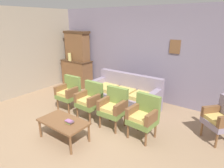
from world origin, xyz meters
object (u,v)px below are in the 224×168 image
(side_cabinet, at_px, (77,73))
(armchair_near_couch_end, at_px, (69,92))
(floral_couch, at_px, (125,96))
(armchair_by_doorway, at_px, (144,115))
(book_stack_on_table, at_px, (69,122))
(armchair_row_middle, at_px, (90,99))
(coffee_table, at_px, (63,123))
(armchair_near_cabinet, at_px, (114,106))
(vase_on_cabinet, at_px, (70,57))
(wingback_chair_by_fireplace, at_px, (222,118))

(side_cabinet, xyz_separation_m, armchair_near_couch_end, (1.34, -1.58, 0.03))
(floral_couch, xyz_separation_m, armchair_by_doorway, (1.11, -1.01, 0.17))
(side_cabinet, xyz_separation_m, book_stack_on_table, (2.51, -2.60, -0.01))
(armchair_row_middle, height_order, coffee_table, armchair_row_middle)
(side_cabinet, bearing_deg, armchair_near_couch_end, -49.56)
(floral_couch, bearing_deg, armchair_near_cabinet, -70.13)
(armchair_row_middle, bearing_deg, armchair_by_doorway, 1.41)
(armchair_near_couch_end, xyz_separation_m, book_stack_on_table, (1.17, -1.02, -0.05))
(vase_on_cabinet, xyz_separation_m, armchair_near_couch_end, (1.48, -1.40, -0.57))
(armchair_row_middle, xyz_separation_m, wingback_chair_by_fireplace, (2.73, 0.85, 0.00))
(vase_on_cabinet, height_order, floral_couch, vase_on_cabinet)
(vase_on_cabinet, bearing_deg, armchair_near_couch_end, -43.27)
(floral_couch, relative_size, armchair_near_couch_end, 2.18)
(armchair_near_cabinet, bearing_deg, side_cabinet, 150.61)
(armchair_near_couch_end, bearing_deg, vase_on_cabinet, 136.73)
(book_stack_on_table, bearing_deg, armchair_near_cabinet, 71.56)
(side_cabinet, relative_size, coffee_table, 1.16)
(armchair_near_couch_end, distance_m, armchair_near_cabinet, 1.50)
(armchair_row_middle, relative_size, wingback_chair_by_fireplace, 1.00)
(armchair_row_middle, relative_size, armchair_near_cabinet, 1.00)
(armchair_row_middle, bearing_deg, coffee_table, -78.90)
(armchair_row_middle, distance_m, armchair_by_doorway, 1.44)
(coffee_table, relative_size, book_stack_on_table, 6.59)
(wingback_chair_by_fireplace, height_order, book_stack_on_table, wingback_chair_by_fireplace)
(side_cabinet, distance_m, floral_couch, 2.54)
(wingback_chair_by_fireplace, bearing_deg, floral_couch, 175.21)
(armchair_by_doorway, height_order, coffee_table, armchair_by_doorway)
(floral_couch, distance_m, coffee_table, 2.05)
(armchair_row_middle, height_order, book_stack_on_table, armchair_row_middle)
(side_cabinet, height_order, armchair_by_doorway, side_cabinet)
(armchair_near_cabinet, bearing_deg, armchair_near_couch_end, 179.05)
(armchair_near_couch_end, bearing_deg, coffee_table, -46.17)
(side_cabinet, distance_m, coffee_table, 3.51)
(armchair_near_cabinet, bearing_deg, armchair_by_doorway, 1.33)
(side_cabinet, distance_m, armchair_near_couch_end, 2.07)
(vase_on_cabinet, xyz_separation_m, floral_couch, (2.61, -0.39, -0.74))
(armchair_near_cabinet, bearing_deg, floral_couch, 109.87)
(book_stack_on_table, bearing_deg, armchair_near_couch_end, 138.71)
(side_cabinet, distance_m, book_stack_on_table, 3.61)
(coffee_table, bearing_deg, vase_on_cabinet, 135.53)
(wingback_chair_by_fireplace, bearing_deg, armchair_near_couch_end, -167.18)
(vase_on_cabinet, xyz_separation_m, book_stack_on_table, (2.65, -2.42, -0.61))
(vase_on_cabinet, height_order, armchair_row_middle, vase_on_cabinet)
(armchair_near_couch_end, relative_size, armchair_row_middle, 1.00)
(wingback_chair_by_fireplace, xyz_separation_m, coffee_table, (-2.53, -1.84, -0.12))
(side_cabinet, xyz_separation_m, armchair_near_cabinet, (2.84, -1.60, 0.03))
(floral_couch, bearing_deg, side_cabinet, 166.94)
(floral_couch, xyz_separation_m, armchair_row_middle, (-0.33, -1.05, 0.17))
(side_cabinet, relative_size, armchair_near_cabinet, 1.28)
(side_cabinet, distance_m, armchair_near_cabinet, 3.26)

